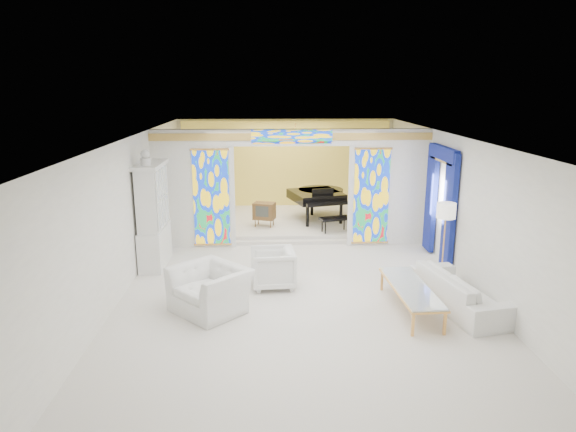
{
  "coord_description": "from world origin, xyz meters",
  "views": [
    {
      "loc": [
        -0.63,
        -10.79,
        4.03
      ],
      "look_at": [
        -0.17,
        0.2,
        1.24
      ],
      "focal_mm": 32.0,
      "sensor_mm": 36.0,
      "label": 1
    }
  ],
  "objects_px": {
    "china_cabinet": "(153,216)",
    "tv_console": "(264,211)",
    "armchair_left": "(210,290)",
    "coffee_table": "(411,288)",
    "armchair_right": "(273,268)",
    "sofa": "(460,290)",
    "grand_piano": "(319,196)"
  },
  "relations": [
    {
      "from": "armchair_left",
      "to": "coffee_table",
      "type": "relative_size",
      "value": 0.6
    },
    {
      "from": "tv_console",
      "to": "armchair_left",
      "type": "bearing_deg",
      "value": -82.98
    },
    {
      "from": "china_cabinet",
      "to": "sofa",
      "type": "height_order",
      "value": "china_cabinet"
    },
    {
      "from": "grand_piano",
      "to": "tv_console",
      "type": "distance_m",
      "value": 1.83
    },
    {
      "from": "coffee_table",
      "to": "armchair_right",
      "type": "bearing_deg",
      "value": 153.12
    },
    {
      "from": "china_cabinet",
      "to": "sofa",
      "type": "bearing_deg",
      "value": -23.05
    },
    {
      "from": "armchair_left",
      "to": "armchair_right",
      "type": "xyz_separation_m",
      "value": [
        1.16,
        1.13,
        -0.01
      ]
    },
    {
      "from": "coffee_table",
      "to": "tv_console",
      "type": "bearing_deg",
      "value": 116.79
    },
    {
      "from": "armchair_right",
      "to": "grand_piano",
      "type": "xyz_separation_m",
      "value": [
        1.44,
        4.87,
        0.48
      ]
    },
    {
      "from": "armchair_left",
      "to": "grand_piano",
      "type": "height_order",
      "value": "grand_piano"
    },
    {
      "from": "sofa",
      "to": "coffee_table",
      "type": "height_order",
      "value": "sofa"
    },
    {
      "from": "china_cabinet",
      "to": "grand_piano",
      "type": "distance_m",
      "value": 5.38
    },
    {
      "from": "tv_console",
      "to": "coffee_table",
      "type": "bearing_deg",
      "value": -45.58
    },
    {
      "from": "sofa",
      "to": "coffee_table",
      "type": "relative_size",
      "value": 1.08
    },
    {
      "from": "armchair_right",
      "to": "grand_piano",
      "type": "relative_size",
      "value": 0.31
    },
    {
      "from": "sofa",
      "to": "tv_console",
      "type": "distance_m",
      "value": 6.42
    },
    {
      "from": "sofa",
      "to": "coffee_table",
      "type": "bearing_deg",
      "value": 84.36
    },
    {
      "from": "armchair_right",
      "to": "sofa",
      "type": "bearing_deg",
      "value": 66.6
    },
    {
      "from": "armchair_left",
      "to": "coffee_table",
      "type": "distance_m",
      "value": 3.68
    },
    {
      "from": "coffee_table",
      "to": "tv_console",
      "type": "height_order",
      "value": "tv_console"
    },
    {
      "from": "china_cabinet",
      "to": "armchair_left",
      "type": "bearing_deg",
      "value": -59.34
    },
    {
      "from": "china_cabinet",
      "to": "grand_piano",
      "type": "relative_size",
      "value": 0.95
    },
    {
      "from": "sofa",
      "to": "grand_piano",
      "type": "distance_m",
      "value": 6.41
    },
    {
      "from": "armchair_left",
      "to": "tv_console",
      "type": "height_order",
      "value": "tv_console"
    },
    {
      "from": "armchair_right",
      "to": "grand_piano",
      "type": "bearing_deg",
      "value": 158.97
    },
    {
      "from": "china_cabinet",
      "to": "armchair_left",
      "type": "relative_size",
      "value": 2.13
    },
    {
      "from": "china_cabinet",
      "to": "grand_piano",
      "type": "bearing_deg",
      "value": 39.75
    },
    {
      "from": "sofa",
      "to": "armchair_right",
      "type": "bearing_deg",
      "value": 59.98
    },
    {
      "from": "china_cabinet",
      "to": "tv_console",
      "type": "distance_m",
      "value": 3.68
    },
    {
      "from": "sofa",
      "to": "grand_piano",
      "type": "xyz_separation_m",
      "value": [
        -2.04,
        6.06,
        0.54
      ]
    },
    {
      "from": "armchair_left",
      "to": "armchair_right",
      "type": "bearing_deg",
      "value": 89.68
    },
    {
      "from": "china_cabinet",
      "to": "armchair_left",
      "type": "distance_m",
      "value": 3.09
    }
  ]
}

